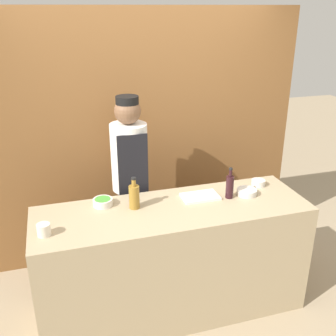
% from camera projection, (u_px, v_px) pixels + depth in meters
% --- Properties ---
extents(ground_plane, '(14.00, 14.00, 0.00)m').
position_uv_depth(ground_plane, '(173.00, 306.00, 3.37)').
color(ground_plane, tan).
extents(cabinet_wall, '(3.08, 0.18, 2.40)m').
position_uv_depth(cabinet_wall, '(142.00, 138.00, 3.82)').
color(cabinet_wall, brown).
rests_on(cabinet_wall, ground_plane).
extents(counter, '(2.13, 0.68, 0.95)m').
position_uv_depth(counter, '(173.00, 260.00, 3.19)').
color(counter, tan).
rests_on(counter, ground_plane).
extents(sauce_bowl_yellow, '(0.16, 0.16, 0.05)m').
position_uv_depth(sauce_bowl_yellow, '(247.00, 192.00, 3.22)').
color(sauce_bowl_yellow, silver).
rests_on(sauce_bowl_yellow, counter).
extents(sauce_bowl_green, '(0.15, 0.15, 0.05)m').
position_uv_depth(sauce_bowl_green, '(103.00, 202.00, 3.04)').
color(sauce_bowl_green, silver).
rests_on(sauce_bowl_green, counter).
extents(sauce_bowl_purple, '(0.12, 0.12, 0.05)m').
position_uv_depth(sauce_bowl_purple, '(258.00, 182.00, 3.38)').
color(sauce_bowl_purple, silver).
rests_on(sauce_bowl_purple, counter).
extents(cutting_board, '(0.30, 0.19, 0.02)m').
position_uv_depth(cutting_board, '(200.00, 197.00, 3.17)').
color(cutting_board, white).
rests_on(cutting_board, counter).
extents(bottle_wine, '(0.06, 0.06, 0.26)m').
position_uv_depth(bottle_wine, '(230.00, 186.00, 3.14)').
color(bottle_wine, black).
rests_on(bottle_wine, counter).
extents(bottle_vinegar, '(0.08, 0.08, 0.25)m').
position_uv_depth(bottle_vinegar, '(134.00, 196.00, 2.98)').
color(bottle_vinegar, olive).
rests_on(bottle_vinegar, counter).
extents(cup_cream, '(0.09, 0.09, 0.08)m').
position_uv_depth(cup_cream, '(44.00, 230.00, 2.64)').
color(cup_cream, silver).
rests_on(cup_cream, counter).
extents(chef_center, '(0.31, 0.31, 1.72)m').
position_uv_depth(chef_center, '(130.00, 183.00, 3.44)').
color(chef_center, '#28282D').
rests_on(chef_center, ground_plane).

